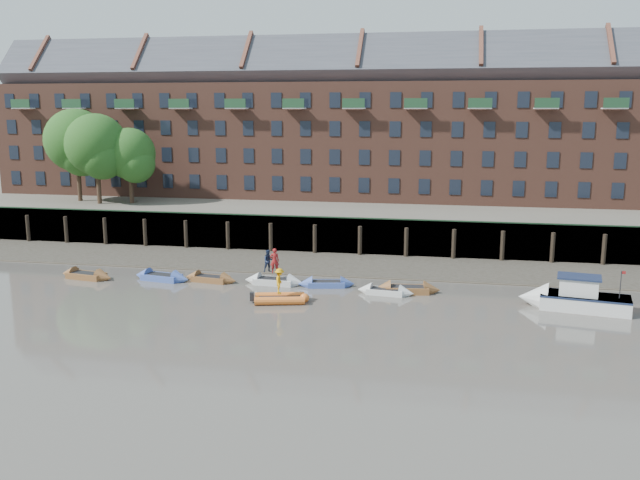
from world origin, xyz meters
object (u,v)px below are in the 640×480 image
(rowboat_4, at_px, (326,284))
(person_rower_b, at_px, (269,261))
(rowboat_2, at_px, (211,279))
(motor_launch, at_px, (566,298))
(person_rib_crew, at_px, (280,281))
(rowboat_1, at_px, (162,277))
(rowboat_3, at_px, (274,281))
(rowboat_6, at_px, (407,289))
(rowboat_0, at_px, (86,276))
(person_rower_a, at_px, (275,261))
(rib_tender, at_px, (282,298))
(rowboat_5, at_px, (385,291))

(rowboat_4, relative_size, person_rower_b, 2.57)
(rowboat_4, bearing_deg, person_rower_b, 168.15)
(rowboat_2, bearing_deg, motor_launch, 3.78)
(motor_launch, xyz_separation_m, person_rib_crew, (-18.40, -2.15, 0.73))
(rowboat_1, distance_m, rowboat_2, 3.74)
(rowboat_3, height_order, rowboat_4, rowboat_3)
(rowboat_2, distance_m, motor_launch, 24.87)
(rowboat_1, relative_size, person_rower_b, 2.84)
(person_rib_crew, bearing_deg, rowboat_6, -72.65)
(rowboat_0, bearing_deg, rowboat_4, 13.09)
(rowboat_3, bearing_deg, motor_launch, -3.45)
(person_rower_b, bearing_deg, motor_launch, -35.83)
(motor_launch, distance_m, person_rower_b, 20.53)
(rowboat_3, bearing_deg, rowboat_1, -174.13)
(rowboat_0, bearing_deg, person_rower_a, 13.47)
(rowboat_0, height_order, person_rower_a, person_rower_a)
(rowboat_6, distance_m, person_rib_crew, 9.10)
(rib_tender, bearing_deg, rowboat_1, 144.85)
(rowboat_2, xyz_separation_m, rowboat_3, (4.83, 0.13, 0.01))
(rowboat_1, bearing_deg, motor_launch, 5.94)
(rowboat_5, xyz_separation_m, person_rower_a, (-8.17, 1.08, 1.58))
(rib_tender, bearing_deg, rowboat_5, 12.53)
(rowboat_2, distance_m, person_rower_b, 4.65)
(rowboat_6, xyz_separation_m, motor_launch, (10.27, -1.77, 0.48))
(rib_tender, bearing_deg, person_rib_crew, 160.34)
(rowboat_5, bearing_deg, rib_tender, -146.84)
(rowboat_5, bearing_deg, person_rower_a, 179.09)
(rowboat_2, relative_size, rowboat_3, 0.95)
(person_rower_b, bearing_deg, rowboat_3, -44.97)
(rowboat_3, height_order, person_rib_crew, person_rib_crew)
(rowboat_3, xyz_separation_m, rowboat_5, (8.24, -1.14, -0.03))
(rowboat_0, relative_size, rowboat_2, 1.07)
(person_rower_a, bearing_deg, rowboat_3, -54.86)
(rowboat_1, distance_m, rib_tender, 11.00)
(rowboat_1, xyz_separation_m, rowboat_4, (12.43, 0.51, -0.02))
(person_rower_b, height_order, person_rib_crew, person_rower_b)
(rowboat_6, bearing_deg, rowboat_4, 167.42)
(motor_launch, bearing_deg, rowboat_5, 4.37)
(rowboat_1, height_order, rowboat_5, rowboat_1)
(rowboat_3, height_order, rowboat_5, rowboat_3)
(rowboat_0, bearing_deg, rowboat_3, 13.74)
(rowboat_0, xyz_separation_m, motor_launch, (34.28, -1.19, 0.48))
(rowboat_0, xyz_separation_m, rib_tender, (16.04, -3.36, 0.04))
(rib_tender, distance_m, person_rib_crew, 1.18)
(rowboat_0, bearing_deg, rowboat_6, 10.93)
(rowboat_2, relative_size, person_rib_crew, 2.53)
(rowboat_2, distance_m, rowboat_3, 4.83)
(motor_launch, bearing_deg, rowboat_6, -0.04)
(rowboat_0, bearing_deg, rowboat_5, 9.31)
(rowboat_3, xyz_separation_m, rowboat_6, (9.68, -0.47, 0.01))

